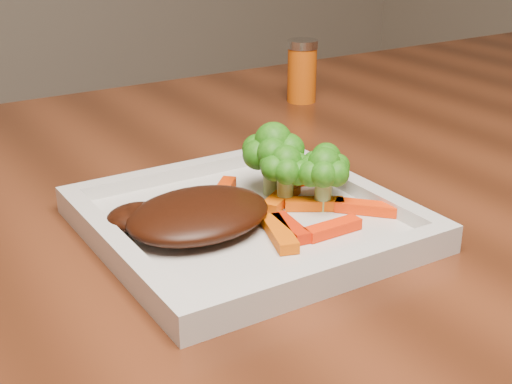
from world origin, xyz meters
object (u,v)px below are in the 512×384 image
spice_shaker (302,71)px  plate (247,225)px  dining_table (403,377)px  steak (198,214)px

spice_shaker → plate: bearing=-131.6°
plate → dining_table: bearing=18.8°
dining_table → steak: steak is taller
plate → steak: (-0.05, 0.00, 0.02)m
dining_table → spice_shaker: size_ratio=17.39×
plate → steak: bearing=175.8°
plate → steak: 0.05m
dining_table → plate: size_ratio=5.93×
steak → spice_shaker: spice_shaker is taller
plate → spice_shaker: size_ratio=2.93×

